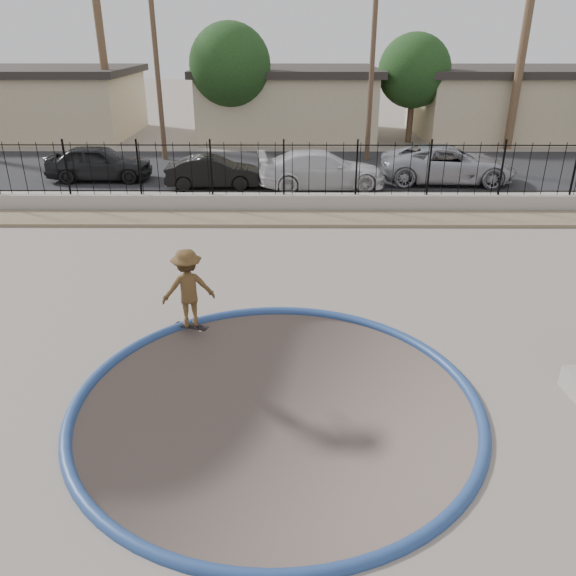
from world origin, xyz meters
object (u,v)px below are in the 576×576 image
Objects in this scene: skater at (188,293)px; car_b at (213,172)px; car_c at (322,170)px; skateboard at (191,326)px; car_d at (448,164)px; car_a at (99,163)px.

car_b is (-0.99, 11.85, -0.19)m from skater.
car_b is at bearing 83.55° from car_c.
car_d is (8.65, 12.77, 0.74)m from skateboard.
car_c is at bearing 92.98° from skateboard.
skateboard is at bearing -178.28° from car_b.
car_c is 0.93× the size of car_d.
car_d reaches higher than skateboard.
car_c is at bearing -122.04° from skater.
car_a is (-5.94, 13.08, 0.72)m from skateboard.
skateboard is at bearing 163.85° from skater.
skateboard is 0.20× the size of car_b.
car_a is (-5.94, 13.08, -0.08)m from skater.
car_a is at bearing 133.30° from skateboard.
car_d reaches higher than car_b.
skater is 2.21× the size of skateboard.
car_c is (9.30, -1.28, -0.00)m from car_a.
car_c is at bearing -98.55° from car_a.
car_b is 9.68m from car_d.
skateboard is 0.15× the size of car_c.
car_d is at bearing -91.91° from car_a.
skateboard is at bearing 158.30° from car_c.
skater is at bearing 158.30° from car_c.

